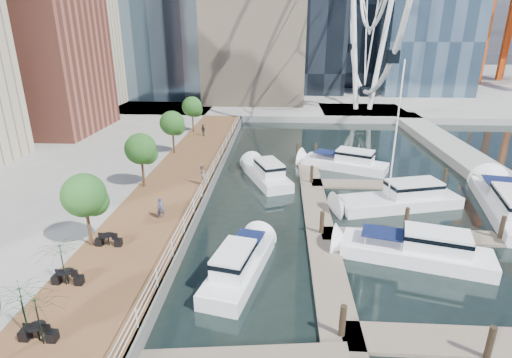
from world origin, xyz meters
The scene contains 16 objects.
ground centered at (0.00, 0.00, 0.00)m, with size 520.00×520.00×0.00m, color black.
boardwalk centered at (-9.00, 15.00, 0.50)m, with size 6.00×60.00×1.00m, color brown.
seawall centered at (-6.00, 15.00, 0.50)m, with size 0.25×60.00×1.00m, color #595954.
land_far centered at (0.00, 102.00, 0.50)m, with size 200.00×114.00×1.00m, color gray.
breakwater centered at (20.00, 20.00, 0.50)m, with size 4.00×60.00×1.00m, color gray.
pier centered at (14.00, 52.00, 0.50)m, with size 14.00×12.00×1.00m, color gray.
railing centered at (-6.10, 15.00, 1.52)m, with size 0.10×60.00×1.05m, color white, non-canonical shape.
floating_docks centered at (7.97, 9.98, 0.49)m, with size 16.00×34.00×2.60m.
street_trees centered at (-11.40, 14.00, 4.29)m, with size 2.60×42.60×4.60m.
cafe_tables centered at (-10.40, -2.00, 1.37)m, with size 2.50×13.70×0.74m.
yacht_foreground centered at (8.47, 5.11, 0.00)m, with size 2.60×9.71×2.15m, color white, non-canonical shape.
pedestrian_near centered at (-8.19, 8.02, 1.76)m, with size 0.56×0.36×1.52m, color #484960.
pedestrian_mid centered at (-6.57, 14.61, 1.94)m, with size 0.91×0.71×1.88m, color #7C6455.
pedestrian_far centered at (-9.65, 31.87, 1.74)m, with size 0.87×0.36×1.48m, color #333940.
moored_yachts centered at (8.97, 11.43, 0.00)m, with size 25.36×38.12×11.50m.
cafe_seating centered at (-10.42, -2.66, 2.21)m, with size 4.42×7.39×2.49m.
Camera 1 is at (-0.02, -16.93, 13.22)m, focal length 28.00 mm.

